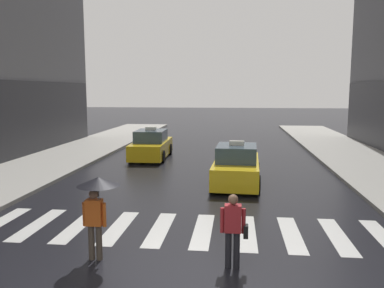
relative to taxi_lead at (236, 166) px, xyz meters
The scene contains 6 objects.
ground_plane 8.90m from the taxi_lead, 99.85° to the right, with size 160.00×160.00×0.00m, color black.
crosswalk_markings 5.98m from the taxi_lead, 104.82° to the right, with size 11.30×2.80×0.01m.
taxi_lead is the anchor object (origin of this frame).
taxi_second 7.43m from the taxi_lead, 130.45° to the left, with size 2.00×4.57×1.80m.
pedestrian_with_umbrella 8.51m from the taxi_lead, 111.68° to the right, with size 0.96×0.96×1.94m.
pedestrian_with_handbag 7.96m from the taxi_lead, 90.50° to the right, with size 0.60×0.24×1.65m.
Camera 1 is at (1.47, -7.50, 3.86)m, focal length 37.02 mm.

